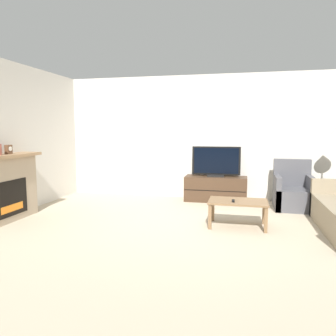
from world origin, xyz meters
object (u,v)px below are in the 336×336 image
(fireplace, at_px, (3,188))
(remote, at_px, (233,201))
(armchair, at_px, (293,193))
(tv_stand, at_px, (216,189))
(tv, at_px, (216,163))
(coffee_table, at_px, (238,204))
(mantel_clock, at_px, (9,149))

(fireplace, xyz_separation_m, remote, (3.68, 0.52, -0.15))
(fireplace, distance_m, armchair, 5.19)
(fireplace, relative_size, tv_stand, 1.14)
(tv, xyz_separation_m, coffee_table, (0.49, -1.78, -0.47))
(coffee_table, bearing_deg, tv, 105.51)
(mantel_clock, height_order, remote, mantel_clock)
(mantel_clock, relative_size, tv, 0.15)
(fireplace, relative_size, tv, 1.46)
(tv_stand, distance_m, coffee_table, 1.85)
(fireplace, relative_size, armchair, 1.58)
(fireplace, distance_m, mantel_clock, 0.64)
(tv_stand, bearing_deg, armchair, -12.52)
(fireplace, height_order, remote, fireplace)
(fireplace, height_order, mantel_clock, mantel_clock)
(armchair, height_order, coffee_table, armchair)
(fireplace, xyz_separation_m, tv, (3.25, 2.39, 0.26))
(mantel_clock, distance_m, remote, 3.76)
(tv, distance_m, coffee_table, 1.91)
(mantel_clock, bearing_deg, tv, 34.69)
(tv, bearing_deg, remote, -77.20)
(tv_stand, distance_m, tv, 0.56)
(tv, relative_size, armchair, 1.08)
(tv_stand, distance_m, armchair, 1.54)
(mantel_clock, distance_m, coffee_table, 3.85)
(tv, xyz_separation_m, armchair, (1.51, -0.33, -0.53))
(tv_stand, xyz_separation_m, remote, (0.42, -1.87, 0.16))
(mantel_clock, distance_m, tv, 3.95)
(armchair, xyz_separation_m, coffee_table, (-1.01, -1.45, 0.06))
(fireplace, xyz_separation_m, tv_stand, (3.25, 2.39, -0.30))
(fireplace, xyz_separation_m, coffee_table, (3.75, 0.60, -0.21))
(tv_stand, bearing_deg, remote, -77.21)
(mantel_clock, relative_size, coffee_table, 0.17)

